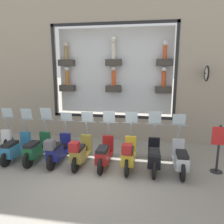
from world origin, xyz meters
name	(u,v)px	position (x,y,z in m)	size (l,w,h in m)	color
ground_plane	(93,175)	(0.00, 0.00, 0.00)	(120.00, 120.00, 0.00)	gray
building_facade	(113,15)	(3.60, 0.00, 5.27)	(1.22, 36.00, 10.32)	gray
scooter_silver_0	(180,158)	(0.63, -2.57, 0.44)	(1.80, 0.61, 1.64)	black
scooter_black_1	(154,156)	(0.63, -1.79, 0.45)	(1.81, 0.60, 1.72)	black
scooter_yellow_2	(129,154)	(0.57, -1.01, 0.49)	(1.81, 0.60, 1.66)	black
scooter_red_3	(104,153)	(0.63, -0.22, 0.44)	(1.80, 0.60, 1.67)	black
scooter_olive_4	(80,152)	(0.56, 0.56, 0.47)	(1.80, 0.60, 1.61)	black
scooter_navy_5	(58,150)	(0.56, 1.34, 0.47)	(1.80, 0.60, 1.56)	black
scooter_green_6	(37,149)	(0.63, 2.13, 0.44)	(1.81, 0.61, 1.71)	black
scooter_teal_7	(16,148)	(0.62, 2.91, 0.42)	(1.79, 0.61, 1.66)	black
shop_sign_post	(219,148)	(0.82, -3.68, 0.79)	(0.36, 0.45, 1.48)	#232326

